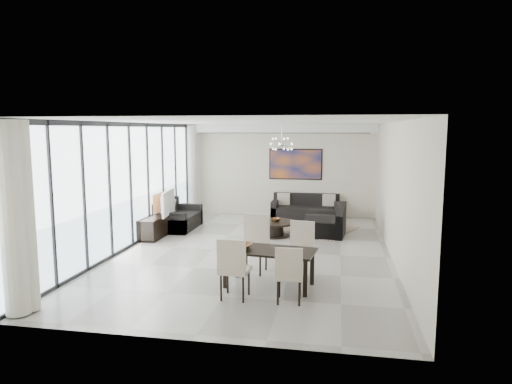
% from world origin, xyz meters
% --- Properties ---
extents(room_shell, '(6.00, 9.00, 2.90)m').
position_xyz_m(room_shell, '(0.46, 0.00, 1.45)').
color(room_shell, '#A8A39B').
rests_on(room_shell, ground).
extents(window_wall, '(0.37, 8.95, 2.90)m').
position_xyz_m(window_wall, '(-2.86, 0.00, 1.47)').
color(window_wall, white).
rests_on(window_wall, floor).
extents(soffit, '(5.98, 0.40, 0.26)m').
position_xyz_m(soffit, '(0.00, 4.30, 2.77)').
color(soffit, white).
rests_on(soffit, room_shell).
extents(painting, '(1.68, 0.04, 0.98)m').
position_xyz_m(painting, '(0.50, 4.47, 1.65)').
color(painting, '#C8601B').
rests_on(painting, room_shell).
extents(chandelier, '(0.66, 0.66, 0.71)m').
position_xyz_m(chandelier, '(0.30, 2.50, 2.35)').
color(chandelier, silver).
rests_on(chandelier, room_shell).
extents(rug, '(3.09, 2.76, 0.01)m').
position_xyz_m(rug, '(0.91, 2.60, 0.01)').
color(rug, black).
rests_on(rug, floor).
extents(coffee_table, '(1.10, 1.10, 0.39)m').
position_xyz_m(coffee_table, '(0.24, 1.54, 0.22)').
color(coffee_table, black).
rests_on(coffee_table, floor).
extents(bowl_coffee, '(0.30, 0.30, 0.08)m').
position_xyz_m(bowl_coffee, '(0.26, 1.59, 0.43)').
color(bowl_coffee, brown).
rests_on(bowl_coffee, coffee_table).
extents(sofa_main, '(2.07, 0.85, 0.75)m').
position_xyz_m(sofa_main, '(0.87, 4.07, 0.25)').
color(sofa_main, black).
rests_on(sofa_main, floor).
extents(loveseat, '(0.90, 1.59, 0.80)m').
position_xyz_m(loveseat, '(-2.55, 1.98, 0.27)').
color(loveseat, black).
rests_on(loveseat, floor).
extents(armchair, '(1.04, 1.09, 0.85)m').
position_xyz_m(armchair, '(1.59, 1.84, 0.29)').
color(armchair, black).
rests_on(armchair, floor).
extents(side_table, '(0.39, 0.39, 0.53)m').
position_xyz_m(side_table, '(-2.65, 2.95, 0.36)').
color(side_table, black).
rests_on(side_table, floor).
extents(tv_console, '(0.48, 1.70, 0.53)m').
position_xyz_m(tv_console, '(-2.76, 1.10, 0.27)').
color(tv_console, black).
rests_on(tv_console, floor).
extents(television, '(0.26, 1.11, 0.63)m').
position_xyz_m(television, '(-2.60, 1.17, 0.85)').
color(television, gray).
rests_on(television, tv_console).
extents(dining_table, '(1.67, 0.99, 0.66)m').
position_xyz_m(dining_table, '(0.68, -2.24, 0.57)').
color(dining_table, black).
rests_on(dining_table, floor).
extents(dining_chair_sw, '(0.49, 0.49, 1.02)m').
position_xyz_m(dining_chair_sw, '(0.21, -3.00, 0.59)').
color(dining_chair_sw, beige).
rests_on(dining_chair_sw, floor).
extents(dining_chair_se, '(0.45, 0.45, 0.93)m').
position_xyz_m(dining_chair_se, '(1.10, -3.00, 0.53)').
color(dining_chair_se, beige).
rests_on(dining_chair_se, floor).
extents(dining_chair_nw, '(0.57, 0.57, 1.11)m').
position_xyz_m(dining_chair_nw, '(0.27, -1.41, 0.64)').
color(dining_chair_nw, beige).
rests_on(dining_chair_nw, floor).
extents(dining_chair_ne, '(0.54, 0.54, 1.01)m').
position_xyz_m(dining_chair_ne, '(1.17, -1.49, 0.58)').
color(dining_chair_ne, beige).
rests_on(dining_chair_ne, floor).
extents(bowl_dining, '(0.43, 0.43, 0.09)m').
position_xyz_m(bowl_dining, '(0.19, -2.26, 0.71)').
color(bowl_dining, brown).
rests_on(bowl_dining, dining_table).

